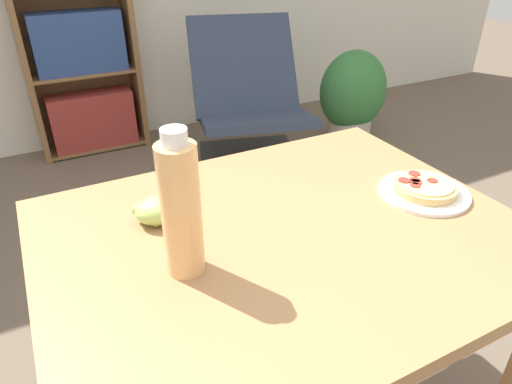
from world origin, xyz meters
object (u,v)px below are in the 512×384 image
(grape_bunch, at_px, (160,210))
(drink_bottle, at_px, (181,209))
(pizza_on_plate, at_px, (424,189))
(bookshelf, at_px, (77,38))
(lounge_chair_far, at_px, (250,124))
(potted_plant_floor, at_px, (352,96))

(grape_bunch, distance_m, drink_bottle, 0.21)
(pizza_on_plate, relative_size, bookshelf, 0.14)
(grape_bunch, height_order, lounge_chair_far, lounge_chair_far)
(lounge_chair_far, distance_m, bookshelf, 1.20)
(grape_bunch, height_order, bookshelf, bookshelf)
(pizza_on_plate, distance_m, drink_bottle, 0.64)
(bookshelf, bearing_deg, grape_bunch, -93.97)
(drink_bottle, height_order, bookshelf, bookshelf)
(pizza_on_plate, distance_m, bookshelf, 2.48)
(lounge_chair_far, relative_size, potted_plant_floor, 1.41)
(grape_bunch, distance_m, potted_plant_floor, 2.42)
(bookshelf, bearing_deg, lounge_chair_far, -42.37)
(drink_bottle, distance_m, lounge_chair_far, 2.04)
(drink_bottle, bearing_deg, pizza_on_plate, -0.09)
(bookshelf, relative_size, potted_plant_floor, 2.44)
(lounge_chair_far, distance_m, potted_plant_floor, 0.83)
(drink_bottle, relative_size, potted_plant_floor, 0.46)
(pizza_on_plate, xyz_separation_m, drink_bottle, (-0.63, 0.00, 0.12))
(pizza_on_plate, bearing_deg, lounge_chair_far, 78.10)
(pizza_on_plate, bearing_deg, bookshelf, 100.87)
(drink_bottle, xyz_separation_m, bookshelf, (0.16, 2.43, -0.15))
(grape_bunch, bearing_deg, potted_plant_floor, 40.60)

